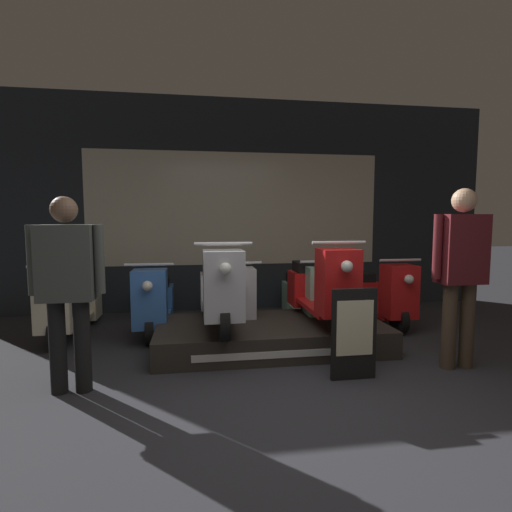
{
  "coord_description": "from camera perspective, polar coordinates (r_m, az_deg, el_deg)",
  "views": [
    {
      "loc": [
        -0.66,
        -2.65,
        1.41
      ],
      "look_at": [
        0.06,
        1.95,
        0.97
      ],
      "focal_mm": 28.0,
      "sensor_mm": 36.0,
      "label": 1
    }
  ],
  "objects": [
    {
      "name": "scooter_backrow_4",
      "position": [
        5.68,
        17.15,
        -5.33
      ],
      "size": [
        0.53,
        1.57,
        0.92
      ],
      "color": "black",
      "rests_on": "ground_plane"
    },
    {
      "name": "person_left_browsing",
      "position": [
        3.51,
        -25.38,
        -3.08
      ],
      "size": [
        0.58,
        0.23,
        1.58
      ],
      "color": "black",
      "rests_on": "ground_plane"
    },
    {
      "name": "scooter_backrow_1",
      "position": [
        5.14,
        -14.25,
        -6.39
      ],
      "size": [
        0.53,
        1.57,
        0.92
      ],
      "color": "black",
      "rests_on": "ground_plane"
    },
    {
      "name": "shop_wall_back",
      "position": [
        6.17,
        -2.81,
        7.18
      ],
      "size": [
        8.04,
        0.09,
        3.2
      ],
      "color": "#23282D",
      "rests_on": "ground_plane"
    },
    {
      "name": "scooter_backrow_2",
      "position": [
        5.14,
        -3.16,
        -6.22
      ],
      "size": [
        0.53,
        1.57,
        0.92
      ],
      "color": "black",
      "rests_on": "ground_plane"
    },
    {
      "name": "person_right_browsing",
      "position": [
        4.15,
        27.26,
        -1.02
      ],
      "size": [
        0.57,
        0.23,
        1.68
      ],
      "color": "#473828",
      "rests_on": "ground_plane"
    },
    {
      "name": "scooter_display_right",
      "position": [
        4.45,
        9.2,
        -4.53
      ],
      "size": [
        0.53,
        1.57,
        0.92
      ],
      "color": "black",
      "rests_on": "display_platform"
    },
    {
      "name": "display_platform",
      "position": [
        4.45,
        2.11,
        -11.21
      ],
      "size": [
        2.45,
        1.19,
        0.28
      ],
      "color": "#2D2823",
      "rests_on": "ground_plane"
    },
    {
      "name": "ground_plane",
      "position": [
        3.08,
        4.81,
        -21.91
      ],
      "size": [
        30.0,
        30.0,
        0.0
      ],
      "primitive_type": "plane",
      "color": "#2D2D33"
    },
    {
      "name": "scooter_display_left",
      "position": [
        4.24,
        -5.17,
        -4.97
      ],
      "size": [
        0.53,
        1.57,
        0.92
      ],
      "color": "black",
      "rests_on": "display_platform"
    },
    {
      "name": "scooter_backrow_0",
      "position": [
        5.33,
        -24.96,
        -6.32
      ],
      "size": [
        0.53,
        1.57,
        0.92
      ],
      "color": "black",
      "rests_on": "ground_plane"
    },
    {
      "name": "price_sign_board",
      "position": [
        3.64,
        13.81,
        -10.74
      ],
      "size": [
        0.4,
        0.04,
        0.81
      ],
      "color": "black",
      "rests_on": "ground_plane"
    },
    {
      "name": "scooter_backrow_3",
      "position": [
        5.33,
        7.52,
        -5.85
      ],
      "size": [
        0.53,
        1.57,
        0.92
      ],
      "color": "black",
      "rests_on": "ground_plane"
    }
  ]
}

